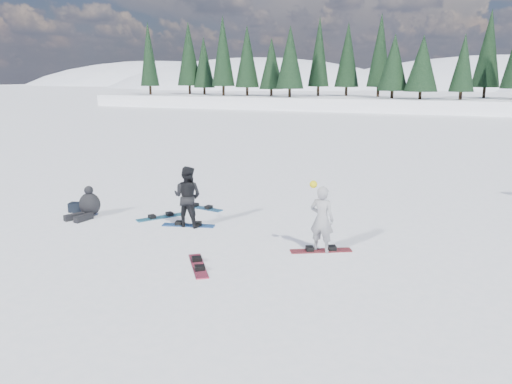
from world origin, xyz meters
TOP-DOWN VIEW (x-y plane):
  - ground at (0.00, 0.00)m, footprint 420.00×420.00m
  - alpine_backdrop at (-11.72, 189.16)m, footprint 412.50×227.00m
  - snowboarder_woman at (1.13, -0.21)m, footprint 0.63×0.44m
  - snowboarder_man at (-2.93, 0.43)m, footprint 0.86×0.68m
  - seated_rider at (-6.23, 0.17)m, footprint 0.80×1.19m
  - gear_bag at (-6.93, 0.43)m, footprint 0.51×0.41m
  - snowboard_woman at (1.14, -0.21)m, footprint 1.46×0.94m
  - snowboard_man at (-2.93, 0.43)m, footprint 1.52×0.65m
  - snowboard_loose_c at (-3.49, 2.30)m, footprint 1.53×0.53m
  - snowboard_loose_a at (-4.12, 0.86)m, footprint 1.09×1.39m
  - snowboard_loose_b at (-1.16, -2.22)m, footprint 1.10×1.38m

SIDE VIEW (x-z plane):
  - alpine_backdrop at x=-11.72m, z-range -40.57..12.63m
  - ground at x=0.00m, z-range 0.00..0.00m
  - snowboard_woman at x=1.14m, z-range 0.00..0.03m
  - snowboard_man at x=-2.93m, z-range 0.00..0.03m
  - snowboard_loose_c at x=-3.49m, z-range 0.00..0.03m
  - snowboard_loose_a at x=-4.12m, z-range 0.00..0.03m
  - snowboard_loose_b at x=-1.16m, z-range 0.00..0.03m
  - gear_bag at x=-6.93m, z-range 0.00..0.30m
  - seated_rider at x=-6.23m, z-range -0.11..0.83m
  - snowboarder_woman at x=1.13m, z-range -0.06..1.72m
  - snowboarder_man at x=-2.93m, z-range 0.00..1.73m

